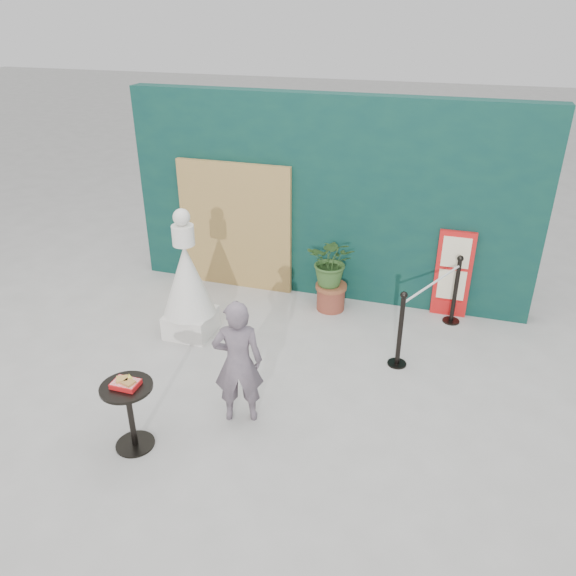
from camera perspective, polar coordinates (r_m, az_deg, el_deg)
The scene contains 10 objects.
ground at distance 6.40m, azimuth -3.29°, elevation -12.75°, with size 60.00×60.00×0.00m, color #ADAAA5.
back_wall at distance 8.34m, azimuth 4.04°, elevation 8.91°, with size 6.00×0.30×3.00m, color #092C2B.
bamboo_fence at distance 8.73m, azimuth -5.40°, elevation 6.22°, with size 1.80×0.08×2.00m, color tan.
woman at distance 5.95m, azimuth -5.10°, elevation -7.52°, with size 0.53×0.35×1.45m, color slate.
menu_board at distance 8.28m, azimuth 16.40°, elevation 1.33°, with size 0.50×0.07×1.30m.
statue at distance 7.56m, azimuth -10.16°, elevation 0.27°, with size 0.70×0.70×1.80m.
cafe_table at distance 5.92m, azimuth -15.82°, elevation -11.51°, with size 0.52×0.52×0.75m.
food_basket at distance 5.75m, azimuth -16.15°, elevation -9.25°, with size 0.26×0.19×0.11m.
planter at distance 8.11m, azimuth 4.48°, elevation 2.05°, with size 0.68×0.59×1.16m.
stanchion_barrier at distance 7.59m, azimuth 14.19°, elevation -2.14°, with size 0.84×1.54×1.03m.
Camera 1 is at (1.80, -4.57, 4.09)m, focal length 35.00 mm.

